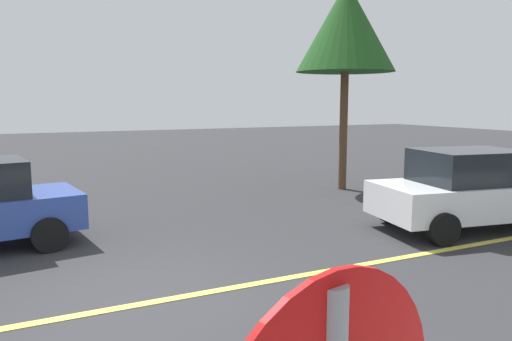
# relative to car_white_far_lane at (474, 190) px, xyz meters

# --- Properties ---
(ground_plane) EXTENTS (80.00, 80.00, 0.00)m
(ground_plane) POSITION_rel_car_white_far_lane_xyz_m (-7.34, -0.90, -0.85)
(ground_plane) COLOR #2D2D30
(lane_marking_centre) EXTENTS (28.00, 0.16, 0.01)m
(lane_marking_centre) POSITION_rel_car_white_far_lane_xyz_m (-4.34, -0.90, -0.84)
(lane_marking_centre) COLOR #E0D14C
(car_white_far_lane) EXTENTS (4.62, 2.61, 1.70)m
(car_white_far_lane) POSITION_rel_car_white_far_lane_xyz_m (0.00, 0.00, 0.00)
(car_white_far_lane) COLOR white
(car_white_far_lane) RESTS_ON ground_plane
(tree_left_verge) EXTENTS (2.98, 2.98, 6.24)m
(tree_left_verge) POSITION_rel_car_white_far_lane_xyz_m (0.32, 5.17, 4.04)
(tree_left_verge) COLOR #513823
(tree_left_verge) RESTS_ON ground_plane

